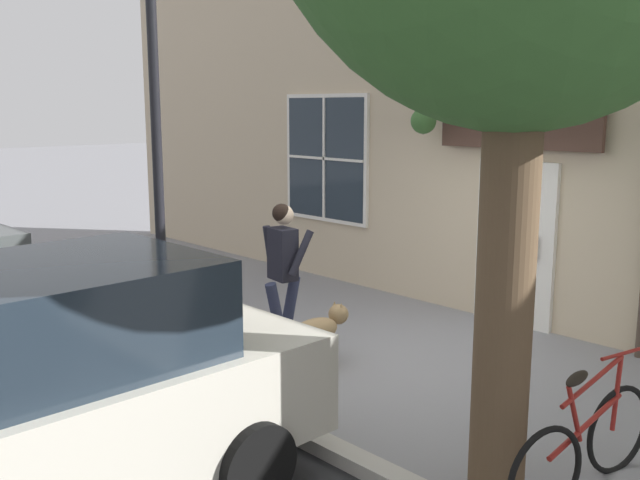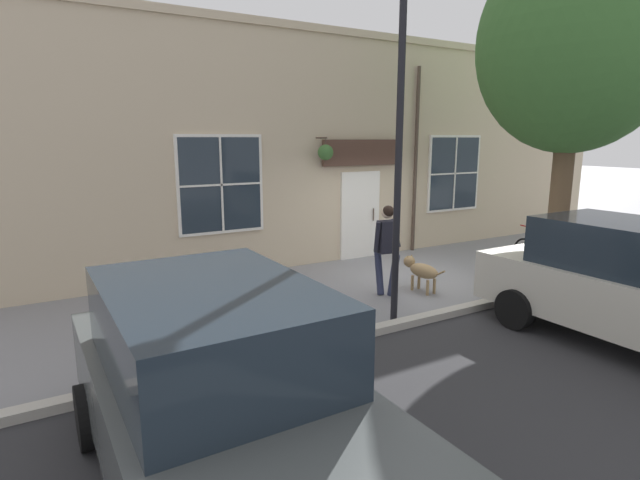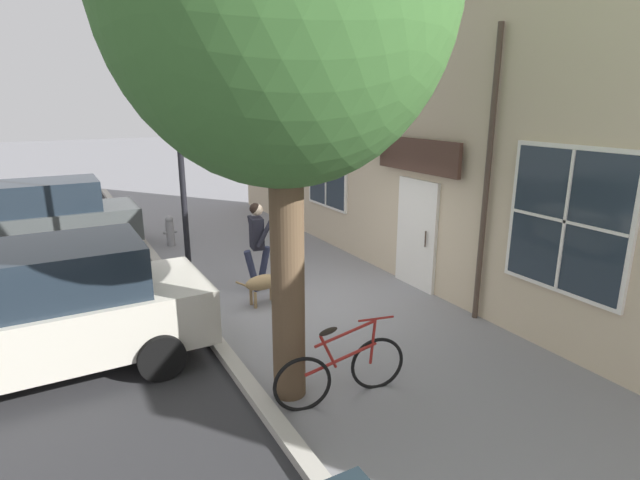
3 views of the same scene
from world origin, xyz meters
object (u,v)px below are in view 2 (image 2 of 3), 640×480
object	(u,v)px
parked_car_nearest_curb	(221,395)
street_lamp	(400,102)
parked_car_mid_block	(637,286)
leaning_bicycle	(544,256)
street_tree_by_curb	(575,50)
pedestrian_walking	(387,242)
fire_hydrant	(192,328)
dog_on_leash	(421,270)

from	to	relation	value
parked_car_nearest_curb	street_lamp	world-z (taller)	street_lamp
parked_car_mid_block	leaning_bicycle	bearing A→B (deg)	142.72
parked_car_nearest_curb	street_lamp	bearing A→B (deg)	123.17
street_tree_by_curb	parked_car_nearest_curb	size ratio (longest dim) A/B	1.55
street_tree_by_curb	parked_car_mid_block	bearing A→B (deg)	-37.21
street_lamp	parked_car_mid_block	bearing A→B (deg)	42.84
pedestrian_walking	fire_hydrant	world-z (taller)	pedestrian_walking
street_tree_by_curb	fire_hydrant	bearing A→B (deg)	-91.61
dog_on_leash	street_tree_by_curb	bearing A→B (deg)	72.52
pedestrian_walking	parked_car_mid_block	distance (m)	3.92
pedestrian_walking	parked_car_mid_block	xyz separation A→B (m)	(3.59, 1.55, -0.14)
leaning_bicycle	street_lamp	xyz separation A→B (m)	(0.65, -4.64, 3.02)
parked_car_nearest_curb	parked_car_mid_block	distance (m)	5.98
street_tree_by_curb	dog_on_leash	bearing A→B (deg)	-107.48
street_tree_by_curb	pedestrian_walking	bearing A→B (deg)	-106.02
leaning_bicycle	parked_car_mid_block	bearing A→B (deg)	-37.28
leaning_bicycle	pedestrian_walking	bearing A→B (deg)	-97.17
street_tree_by_curb	fire_hydrant	xyz separation A→B (m)	(-0.21, -7.39, -4.10)
dog_on_leash	street_tree_by_curb	size ratio (longest dim) A/B	0.16
dog_on_leash	parked_car_mid_block	world-z (taller)	parked_car_mid_block
pedestrian_walking	leaning_bicycle	xyz separation A→B (m)	(0.49, 3.91, -0.64)
street_tree_by_curb	parked_car_mid_block	xyz separation A→B (m)	(2.58, -1.96, -3.62)
street_lamp	leaning_bicycle	bearing A→B (deg)	97.95
pedestrian_walking	street_tree_by_curb	bearing A→B (deg)	73.98
leaning_bicycle	street_lamp	size ratio (longest dim) A/B	0.33
pedestrian_walking	parked_car_nearest_curb	world-z (taller)	parked_car_nearest_curb
dog_on_leash	street_lamp	xyz separation A→B (m)	(1.01, -1.46, 2.99)
street_tree_by_curb	leaning_bicycle	size ratio (longest dim) A/B	3.86
pedestrian_walking	dog_on_leash	size ratio (longest dim) A/B	1.58
dog_on_leash	parked_car_nearest_curb	distance (m)	6.21
pedestrian_walking	street_lamp	bearing A→B (deg)	-32.39
street_lamp	parked_car_nearest_curb	bearing A→B (deg)	-56.83
street_tree_by_curb	parked_car_nearest_curb	bearing A→B (deg)	-72.18
parked_car_nearest_curb	parked_car_mid_block	xyz separation A→B (m)	(0.03, 5.98, 0.00)
parked_car_nearest_curb	fire_hydrant	xyz separation A→B (m)	(-2.76, 0.55, -0.48)
parked_car_mid_block	street_lamp	size ratio (longest dim) A/B	0.82
parked_car_nearest_curb	street_lamp	distance (m)	5.10
pedestrian_walking	street_lamp	size ratio (longest dim) A/B	0.32
leaning_bicycle	parked_car_mid_block	world-z (taller)	parked_car_mid_block
parked_car_mid_block	street_tree_by_curb	bearing A→B (deg)	142.79
leaning_bicycle	parked_car_nearest_curb	distance (m)	8.90
fire_hydrant	street_lamp	bearing A→B (deg)	83.88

